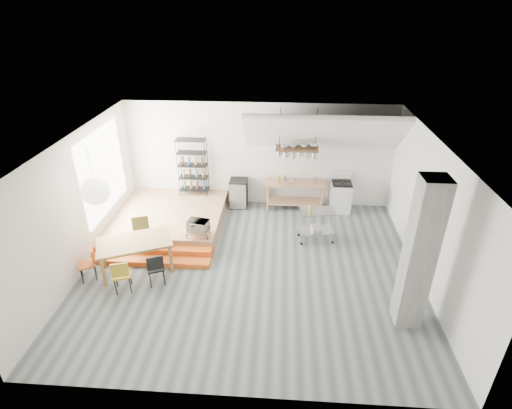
# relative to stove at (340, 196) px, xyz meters

# --- Properties ---
(floor) EXTENTS (8.00, 8.00, 0.00)m
(floor) POSITION_rel_stove_xyz_m (-2.50, -3.16, -0.48)
(floor) COLOR #4C5658
(floor) RESTS_ON ground
(wall_back) EXTENTS (8.00, 0.04, 3.20)m
(wall_back) POSITION_rel_stove_xyz_m (-2.50, 0.34, 1.12)
(wall_back) COLOR silver
(wall_back) RESTS_ON ground
(wall_left) EXTENTS (0.04, 7.00, 3.20)m
(wall_left) POSITION_rel_stove_xyz_m (-6.50, -3.16, 1.12)
(wall_left) COLOR silver
(wall_left) RESTS_ON ground
(wall_right) EXTENTS (0.04, 7.00, 3.20)m
(wall_right) POSITION_rel_stove_xyz_m (1.50, -3.16, 1.12)
(wall_right) COLOR silver
(wall_right) RESTS_ON ground
(ceiling) EXTENTS (8.00, 7.00, 0.02)m
(ceiling) POSITION_rel_stove_xyz_m (-2.50, -3.16, 2.72)
(ceiling) COLOR white
(ceiling) RESTS_ON wall_back
(slope_ceiling) EXTENTS (4.40, 1.44, 1.32)m
(slope_ceiling) POSITION_rel_stove_xyz_m (-0.70, -0.26, 2.07)
(slope_ceiling) COLOR white
(slope_ceiling) RESTS_ON wall_back
(window_pane) EXTENTS (0.02, 2.50, 2.20)m
(window_pane) POSITION_rel_stove_xyz_m (-6.48, -1.66, 1.32)
(window_pane) COLOR white
(window_pane) RESTS_ON wall_left
(platform) EXTENTS (3.00, 3.00, 0.40)m
(platform) POSITION_rel_stove_xyz_m (-5.00, -1.16, -0.28)
(platform) COLOR #8E6847
(platform) RESTS_ON ground
(step_lower) EXTENTS (3.00, 0.35, 0.13)m
(step_lower) POSITION_rel_stove_xyz_m (-5.00, -3.11, -0.41)
(step_lower) COLOR #D95A19
(step_lower) RESTS_ON ground
(step_upper) EXTENTS (3.00, 0.35, 0.27)m
(step_upper) POSITION_rel_stove_xyz_m (-5.00, -2.76, -0.35)
(step_upper) COLOR #D95A19
(step_upper) RESTS_ON ground
(concrete_column) EXTENTS (0.50, 0.50, 3.20)m
(concrete_column) POSITION_rel_stove_xyz_m (0.80, -4.66, 1.12)
(concrete_column) COLOR slate
(concrete_column) RESTS_ON ground
(kitchen_counter) EXTENTS (1.80, 0.60, 0.91)m
(kitchen_counter) POSITION_rel_stove_xyz_m (-1.40, -0.01, 0.15)
(kitchen_counter) COLOR #8E6847
(kitchen_counter) RESTS_ON ground
(stove) EXTENTS (0.60, 0.60, 1.18)m
(stove) POSITION_rel_stove_xyz_m (0.00, 0.00, 0.00)
(stove) COLOR white
(stove) RESTS_ON ground
(pot_rack) EXTENTS (1.20, 0.50, 1.43)m
(pot_rack) POSITION_rel_stove_xyz_m (-1.37, -0.23, 1.50)
(pot_rack) COLOR #3D2A18
(pot_rack) RESTS_ON ceiling
(wire_shelving) EXTENTS (0.88, 0.38, 1.80)m
(wire_shelving) POSITION_rel_stove_xyz_m (-4.50, 0.04, 0.85)
(wire_shelving) COLOR black
(wire_shelving) RESTS_ON platform
(microwave_shelf) EXTENTS (0.60, 0.40, 0.16)m
(microwave_shelf) POSITION_rel_stove_xyz_m (-3.90, -2.41, 0.07)
(microwave_shelf) COLOR #8E6847
(microwave_shelf) RESTS_ON platform
(paper_lantern) EXTENTS (0.60, 0.60, 0.60)m
(paper_lantern) POSITION_rel_stove_xyz_m (-5.77, -3.60, 1.72)
(paper_lantern) COLOR white
(paper_lantern) RESTS_ON ceiling
(dining_table) EXTENTS (1.92, 1.55, 0.80)m
(dining_table) POSITION_rel_stove_xyz_m (-5.22, -3.36, 0.23)
(dining_table) COLOR #986637
(dining_table) RESTS_ON ground
(chair_mustard) EXTENTS (0.48, 0.48, 0.84)m
(chair_mustard) POSITION_rel_stove_xyz_m (-5.26, -4.20, 0.02)
(chair_mustard) COLOR gold
(chair_mustard) RESTS_ON ground
(chair_black) EXTENTS (0.50, 0.50, 0.84)m
(chair_black) POSITION_rel_stove_xyz_m (-4.58, -3.90, 0.02)
(chair_black) COLOR black
(chair_black) RESTS_ON ground
(chair_olive) EXTENTS (0.55, 0.55, 0.95)m
(chair_olive) POSITION_rel_stove_xyz_m (-5.33, -2.57, 0.09)
(chair_olive) COLOR olive
(chair_olive) RESTS_ON ground
(chair_red) EXTENTS (0.50, 0.50, 0.81)m
(chair_red) POSITION_rel_stove_xyz_m (-6.18, -3.77, 0.00)
(chair_red) COLOR #BD511B
(chair_red) RESTS_ON ground
(rolling_cart) EXTENTS (0.98, 0.63, 0.90)m
(rolling_cart) POSITION_rel_stove_xyz_m (-0.84, -1.76, 0.11)
(rolling_cart) COLOR silver
(rolling_cart) RESTS_ON ground
(mini_fridge) EXTENTS (0.53, 0.53, 0.90)m
(mini_fridge) POSITION_rel_stove_xyz_m (-3.12, 0.04, -0.03)
(mini_fridge) COLOR black
(mini_fridge) RESTS_ON ground
(microwave) EXTENTS (0.58, 0.45, 0.29)m
(microwave) POSITION_rel_stove_xyz_m (-3.90, -2.41, 0.23)
(microwave) COLOR beige
(microwave) RESTS_ON microwave_shelf
(bowl) EXTENTS (0.24, 0.24, 0.06)m
(bowl) POSITION_rel_stove_xyz_m (-1.57, -0.06, 0.46)
(bowl) COLOR silver
(bowl) RESTS_ON kitchen_counter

